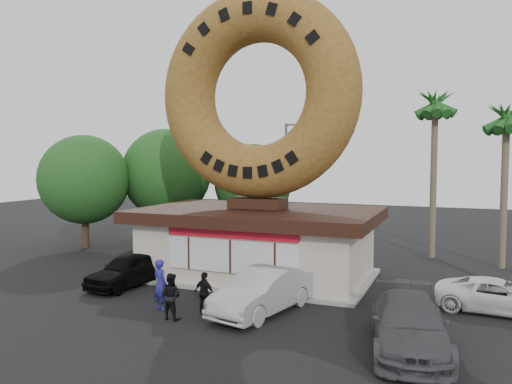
{
  "coord_description": "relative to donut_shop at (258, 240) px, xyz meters",
  "views": [
    {
      "loc": [
        8.85,
        -15.9,
        5.73
      ],
      "look_at": [
        0.72,
        4.0,
        4.23
      ],
      "focal_mm": 35.0,
      "sensor_mm": 36.0,
      "label": 1
    }
  ],
  "objects": [
    {
      "name": "ground",
      "position": [
        0.0,
        -5.98,
        -1.77
      ],
      "size": [
        90.0,
        90.0,
        0.0
      ],
      "primitive_type": "plane",
      "color": "black",
      "rests_on": "ground"
    },
    {
      "name": "donut_shop",
      "position": [
        0.0,
        0.0,
        0.0
      ],
      "size": [
        11.2,
        7.2,
        3.8
      ],
      "color": "beige",
      "rests_on": "ground"
    },
    {
      "name": "giant_donut",
      "position": [
        0.0,
        0.02,
        6.91
      ],
      "size": [
        9.76,
        2.49,
        9.76
      ],
      "primitive_type": "torus",
      "rotation": [
        1.57,
        0.0,
        0.0
      ],
      "color": "olive",
      "rests_on": "donut_shop"
    },
    {
      "name": "tree_west",
      "position": [
        -9.5,
        7.02,
        2.87
      ],
      "size": [
        6.0,
        6.0,
        7.65
      ],
      "color": "#473321",
      "rests_on": "ground"
    },
    {
      "name": "tree_mid",
      "position": [
        -4.0,
        9.02,
        2.25
      ],
      "size": [
        5.2,
        5.2,
        6.63
      ],
      "color": "#473321",
      "rests_on": "ground"
    },
    {
      "name": "tree_far",
      "position": [
        -13.0,
        3.02,
        2.56
      ],
      "size": [
        5.6,
        5.6,
        7.14
      ],
      "color": "#473321",
      "rests_on": "ground"
    },
    {
      "name": "palm_near",
      "position": [
        7.5,
        8.02,
        6.65
      ],
      "size": [
        2.6,
        2.6,
        9.75
      ],
      "color": "#726651",
      "rests_on": "ground"
    },
    {
      "name": "palm_far",
      "position": [
        11.0,
        6.52,
        5.72
      ],
      "size": [
        2.6,
        2.6,
        8.75
      ],
      "color": "#726651",
      "rests_on": "ground"
    },
    {
      "name": "street_lamp",
      "position": [
        -1.86,
        10.02,
        2.72
      ],
      "size": [
        2.11,
        0.2,
        8.0
      ],
      "color": "#59595E",
      "rests_on": "ground"
    },
    {
      "name": "person_left",
      "position": [
        -1.44,
        -6.19,
        -0.8
      ],
      "size": [
        0.82,
        0.69,
        1.93
      ],
      "primitive_type": "imported",
      "rotation": [
        0.0,
        0.0,
        2.76
      ],
      "color": "navy",
      "rests_on": "ground"
    },
    {
      "name": "person_center",
      "position": [
        -0.51,
        -6.97,
        -0.94
      ],
      "size": [
        0.83,
        0.66,
        1.65
      ],
      "primitive_type": "imported",
      "rotation": [
        0.0,
        0.0,
        3.09
      ],
      "color": "black",
      "rests_on": "ground"
    },
    {
      "name": "person_right",
      "position": [
        0.33,
        -6.0,
        -0.99
      ],
      "size": [
        0.97,
        0.57,
        1.55
      ],
      "primitive_type": "imported",
      "rotation": [
        0.0,
        0.0,
        2.92
      ],
      "color": "black",
      "rests_on": "ground"
    },
    {
      "name": "car_black",
      "position": [
        -4.71,
        -3.8,
        -1.05
      ],
      "size": [
        2.2,
        4.39,
        1.44
      ],
      "primitive_type": "imported",
      "rotation": [
        0.0,
        0.0,
        -0.12
      ],
      "color": "black",
      "rests_on": "ground"
    },
    {
      "name": "car_silver",
      "position": [
        2.25,
        -5.08,
        -0.97
      ],
      "size": [
        2.73,
        5.11,
        1.6
      ],
      "primitive_type": "imported",
      "rotation": [
        0.0,
        0.0,
        -0.22
      ],
      "color": "#B1B1B6",
      "rests_on": "ground"
    },
    {
      "name": "car_grey",
      "position": [
        7.58,
        -6.7,
        -1.0
      ],
      "size": [
        3.02,
        5.59,
        1.54
      ],
      "primitive_type": "imported",
      "rotation": [
        0.0,
        0.0,
        0.17
      ],
      "color": "#4E4F52",
      "rests_on": "ground"
    },
    {
      "name": "car_white",
      "position": [
        10.31,
        -1.76,
        -1.15
      ],
      "size": [
        4.58,
        2.42,
        1.23
      ],
      "primitive_type": "imported",
      "rotation": [
        0.0,
        0.0,
        1.48
      ],
      "color": "silver",
      "rests_on": "ground"
    }
  ]
}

